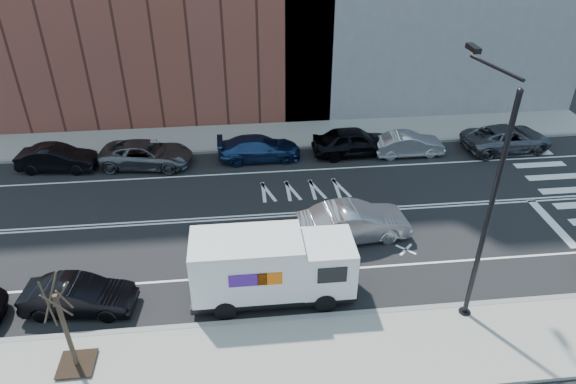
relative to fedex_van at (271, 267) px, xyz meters
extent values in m
plane|color=black|center=(0.18, 5.60, -1.51)|extent=(120.00, 120.00, 0.00)
cube|color=gray|center=(0.18, -3.20, -1.43)|extent=(44.00, 3.60, 0.15)
cube|color=gray|center=(0.18, 14.40, -1.43)|extent=(44.00, 3.60, 0.15)
cube|color=gray|center=(0.18, -1.40, -1.42)|extent=(44.00, 0.25, 0.17)
cube|color=gray|center=(0.18, 12.60, -1.42)|extent=(44.00, 0.25, 0.17)
cylinder|color=black|center=(7.18, -1.80, 2.99)|extent=(0.18, 0.18, 9.00)
cylinder|color=black|center=(7.18, -1.80, -1.41)|extent=(0.44, 0.44, 0.20)
sphere|color=black|center=(7.18, -1.80, 7.44)|extent=(0.20, 0.20, 0.20)
cylinder|color=black|center=(7.18, -0.10, 7.59)|extent=(0.11, 3.49, 0.48)
cube|color=black|center=(7.18, 1.60, 7.69)|extent=(0.25, 0.80, 0.18)
cube|color=#FFF2CC|center=(7.18, 1.60, 7.59)|extent=(0.18, 0.55, 0.03)
cube|color=black|center=(-6.82, -2.80, -1.28)|extent=(1.20, 1.20, 0.04)
cylinder|color=#382B1E|center=(-6.82, -2.80, 0.24)|extent=(0.16, 0.16, 3.20)
cylinder|color=#382B1E|center=(-6.57, -2.80, 1.64)|extent=(0.06, 0.80, 1.44)
cylinder|color=#382B1E|center=(-6.74, -2.56, 1.64)|extent=(0.81, 0.31, 1.19)
cylinder|color=#382B1E|center=(-7.02, -2.65, 1.64)|extent=(0.58, 0.76, 1.50)
cylinder|color=#382B1E|center=(-7.02, -2.95, 1.64)|extent=(0.47, 0.61, 1.37)
cylinder|color=#382B1E|center=(-6.74, -3.04, 1.64)|extent=(0.72, 0.29, 1.13)
cube|color=black|center=(-0.02, 0.00, -1.06)|extent=(6.16, 2.11, 0.30)
cube|color=silver|center=(2.16, -0.01, 0.03)|extent=(1.99, 2.14, 1.98)
cube|color=black|center=(3.18, -0.01, 0.33)|extent=(0.07, 1.84, 0.94)
cube|color=black|center=(2.16, -1.09, 0.33)|extent=(1.09, 0.04, 0.69)
cube|color=black|center=(2.17, 1.07, 0.33)|extent=(1.09, 0.04, 0.69)
cube|color=black|center=(3.14, -0.01, -0.96)|extent=(0.16, 1.98, 0.35)
cube|color=silver|center=(-0.91, 0.00, 0.23)|extent=(4.18, 2.20, 2.28)
cube|color=#47198C|center=(-0.92, -1.11, 0.37)|extent=(1.39, 0.03, 0.55)
cube|color=orange|center=(-0.12, -1.11, 0.37)|extent=(0.89, 0.02, 0.55)
cube|color=#47198C|center=(-0.91, 1.12, 0.37)|extent=(1.39, 0.03, 0.55)
cube|color=orange|center=(-0.11, 1.11, 0.37)|extent=(0.89, 0.02, 0.55)
cylinder|color=black|center=(1.96, -1.00, -1.09)|extent=(0.83, 0.28, 0.83)
cylinder|color=black|center=(1.97, 0.98, -1.09)|extent=(0.83, 0.28, 0.83)
cylinder|color=black|center=(-1.81, -0.98, -1.09)|extent=(0.83, 0.28, 0.83)
cylinder|color=black|center=(-1.80, 1.00, -1.09)|extent=(0.83, 0.28, 0.83)
imported|color=black|center=(-11.14, 11.45, -0.80)|extent=(4.43, 1.93, 1.42)
imported|color=#55585E|center=(-6.22, 11.42, -0.80)|extent=(5.40, 3.03, 1.43)
imported|color=navy|center=(0.18, 11.53, -0.81)|extent=(4.83, 2.05, 1.39)
imported|color=black|center=(5.78, 11.52, -0.68)|extent=(4.96, 2.14, 1.67)
imported|color=#B6B7BC|center=(8.98, 11.15, -0.83)|extent=(4.14, 1.52, 1.35)
imported|color=#505258|center=(15.06, 11.18, -0.77)|extent=(5.50, 2.91, 1.47)
imported|color=#9A999E|center=(4.01, 3.45, -0.68)|extent=(5.19, 2.22, 1.66)
imported|color=black|center=(-7.32, 0.02, -0.82)|extent=(4.31, 1.88, 1.38)
camera|label=1|loc=(-0.95, -15.07, 12.80)|focal=32.00mm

